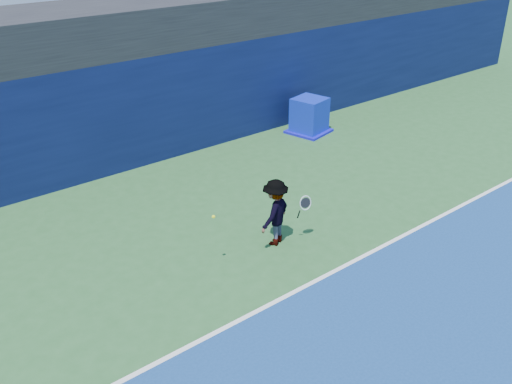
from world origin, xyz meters
The scene contains 7 objects.
ground centered at (0.00, 0.00, 0.00)m, with size 80.00×80.00×0.00m, color #295C2C.
baseline centered at (0.00, 3.00, 0.01)m, with size 24.00×0.10×0.01m, color white.
stadium_band centered at (0.00, 11.50, 3.60)m, with size 36.00×3.00×1.20m, color black.
back_wall_assembly centered at (0.00, 10.50, 1.50)m, with size 36.00×1.03×3.00m.
equipment_cart centered at (4.93, 9.04, 0.52)m, with size 1.41×1.41×1.13m.
tennis_player centered at (-0.35, 4.59, 0.75)m, with size 1.28×0.87×1.49m.
tennis_ball centered at (-1.89, 4.65, 1.15)m, with size 0.07×0.07×0.07m.
Camera 1 is at (-7.33, -3.36, 6.53)m, focal length 40.00 mm.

